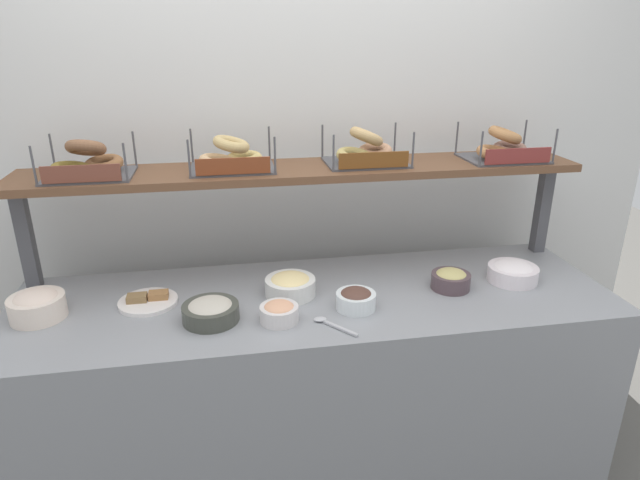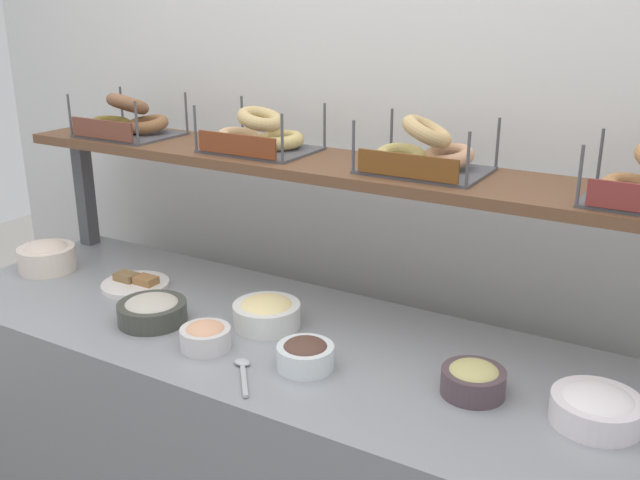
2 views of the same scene
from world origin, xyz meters
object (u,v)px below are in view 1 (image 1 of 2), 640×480
bagel_basket_cinnamon_raisin (88,164)px  bagel_basket_everything (503,148)px  bowl_hummus (451,279)px  bowl_chocolate_spread (356,299)px  bowl_egg_salad (290,285)px  bowl_potato_salad (37,305)px  bowl_cream_cheese (513,272)px  serving_spoon_near_plate (329,323)px  bagel_basket_plain (232,158)px  bowl_lox_spread (279,312)px  bowl_tuna_salad (211,311)px  serving_plate_white (148,301)px  bagel_basket_sesame (366,151)px

bagel_basket_cinnamon_raisin → bagel_basket_everything: bagel_basket_cinnamon_raisin is taller
bowl_hummus → bowl_chocolate_spread: bowl_hummus is taller
bowl_egg_salad → bowl_potato_salad: bearing=-178.7°
bowl_cream_cheese → serving_spoon_near_plate: 0.81m
serving_spoon_near_plate → bagel_basket_plain: bearing=119.9°
bowl_hummus → bowl_lox_spread: (-0.68, -0.14, -0.00)m
bowl_tuna_salad → bagel_basket_cinnamon_raisin: bearing=137.9°
serving_plate_white → bowl_potato_salad: bearing=-173.5°
bowl_egg_salad → bagel_basket_sesame: bearing=36.5°
bowl_potato_salad → bagel_basket_cinnamon_raisin: (0.18, 0.25, 0.43)m
bowl_chocolate_spread → bagel_basket_plain: size_ratio=0.45×
bowl_egg_salad → bagel_basket_sesame: (0.34, 0.25, 0.44)m
bowl_potato_salad → serving_plate_white: bearing=6.5°
bowl_potato_salad → bagel_basket_sesame: bagel_basket_sesame is taller
bowl_potato_salad → serving_plate_white: bowl_potato_salad is taller
bowl_potato_salad → bowl_egg_salad: bearing=1.3°
bowl_chocolate_spread → bagel_basket_plain: (-0.40, 0.39, 0.44)m
serving_spoon_near_plate → bagel_basket_everything: (0.82, 0.47, 0.47)m
bowl_chocolate_spread → serving_spoon_near_plate: bearing=-139.0°
bagel_basket_sesame → bowl_chocolate_spread: bearing=-107.5°
bowl_potato_salad → bagel_basket_sesame: 1.32m
bowl_tuna_salad → bowl_chocolate_spread: size_ratio=1.36×
bowl_tuna_salad → bowl_chocolate_spread: bearing=-0.3°
bagel_basket_cinnamon_raisin → serving_spoon_near_plate: bearing=-30.6°
serving_spoon_near_plate → bagel_basket_plain: (-0.29, 0.50, 0.47)m
bagel_basket_cinnamon_raisin → bagel_basket_plain: bearing=2.4°
bowl_cream_cheese → bowl_lox_spread: size_ratio=1.47×
bowl_cream_cheese → bowl_chocolate_spread: (-0.66, -0.11, -0.00)m
bowl_hummus → bagel_basket_plain: (-0.80, 0.30, 0.44)m
bowl_hummus → bowl_egg_salad: (-0.61, 0.05, 0.00)m
serving_spoon_near_plate → bowl_potato_salad: bearing=167.0°
bowl_lox_spread → bagel_basket_cinnamon_raisin: bearing=146.9°
bagel_basket_sesame → serving_spoon_near_plate: bearing=-115.9°
bowl_chocolate_spread → serving_spoon_near_plate: (-0.12, -0.10, -0.03)m
bowl_egg_salad → bowl_chocolate_spread: (0.22, -0.15, -0.00)m
bowl_cream_cheese → bowl_egg_salad: bearing=178.0°
bowl_hummus → bowl_tuna_salad: (-0.91, -0.09, -0.00)m
serving_spoon_near_plate → bagel_basket_sesame: size_ratio=0.45×
serving_plate_white → bowl_egg_salad: bearing=-2.3°
serving_spoon_near_plate → bagel_basket_everything: bagel_basket_everything is taller
bowl_lox_spread → bagel_basket_plain: (-0.12, 0.44, 0.44)m
bowl_egg_salad → bagel_basket_everything: (0.92, 0.22, 0.44)m
bowl_cream_cheese → serving_plate_white: bearing=177.9°
bowl_cream_cheese → bowl_tuna_salad: size_ratio=1.00×
bowl_egg_salad → bagel_basket_cinnamon_raisin: bearing=162.0°
bowl_tuna_salad → serving_spoon_near_plate: (0.39, -0.10, -0.03)m
bowl_potato_salad → bowl_egg_salad: 0.88m
serving_plate_white → serving_spoon_near_plate: serving_plate_white is taller
serving_plate_white → bagel_basket_cinnamon_raisin: bagel_basket_cinnamon_raisin is taller
bagel_basket_sesame → bagel_basket_everything: bearing=-2.8°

